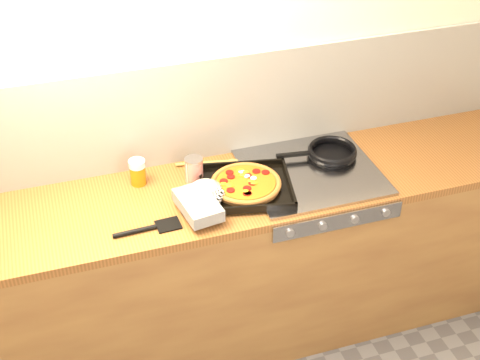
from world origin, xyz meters
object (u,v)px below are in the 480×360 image
object	(u,v)px
frying_pan	(331,152)
juice_glass	(138,172)
pizza_on_tray	(233,189)
tomato_can	(194,170)

from	to	relation	value
frying_pan	juice_glass	size ratio (longest dim) A/B	3.27
pizza_on_tray	juice_glass	distance (m)	0.44
frying_pan	tomato_can	xyz separation A→B (m)	(-0.66, 0.03, 0.02)
pizza_on_tray	juice_glass	bearing A→B (deg)	148.51
frying_pan	juice_glass	bearing A→B (deg)	175.01
pizza_on_tray	tomato_can	distance (m)	0.22
pizza_on_tray	tomato_can	world-z (taller)	tomato_can
frying_pan	tomato_can	bearing A→B (deg)	177.82
frying_pan	juice_glass	xyz separation A→B (m)	(-0.91, 0.08, 0.03)
tomato_can	juice_glass	bearing A→B (deg)	167.58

